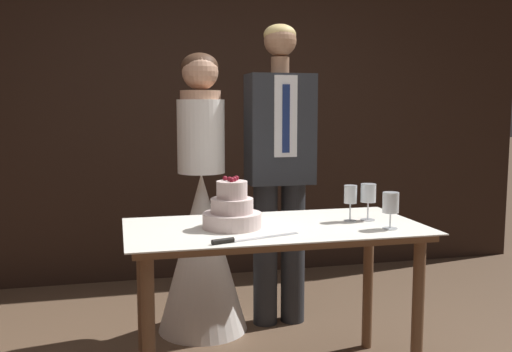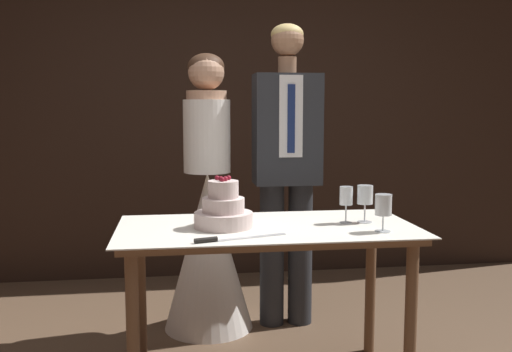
# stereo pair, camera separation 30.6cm
# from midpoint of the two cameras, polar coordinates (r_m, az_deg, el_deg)

# --- Properties ---
(wall_back) EXTENTS (5.59, 0.12, 2.64)m
(wall_back) POSITION_cam_midpoint_polar(r_m,az_deg,el_deg) (4.56, -1.68, 6.50)
(wall_back) COLOR black
(wall_back) RESTS_ON ground_plane
(cake_table) EXTENTS (1.42, 0.72, 0.79)m
(cake_table) POSITION_cam_midpoint_polar(r_m,az_deg,el_deg) (2.75, 4.32, -7.05)
(cake_table) COLOR brown
(cake_table) RESTS_ON ground_plane
(tiered_cake) EXTENTS (0.28, 0.28, 0.24)m
(tiered_cake) POSITION_cam_midpoint_polar(r_m,az_deg,el_deg) (2.68, -0.02, -3.48)
(tiered_cake) COLOR beige
(tiered_cake) RESTS_ON cake_table
(cake_knife) EXTENTS (0.41, 0.15, 0.02)m
(cake_knife) POSITION_cam_midpoint_polar(r_m,az_deg,el_deg) (2.43, 0.34, -6.35)
(cake_knife) COLOR silver
(cake_knife) RESTS_ON cake_table
(wine_glass_near) EXTENTS (0.08, 0.08, 0.18)m
(wine_glass_near) POSITION_cam_midpoint_polar(r_m,az_deg,el_deg) (2.87, 13.89, -2.04)
(wine_glass_near) COLOR silver
(wine_glass_near) RESTS_ON cake_table
(wine_glass_middle) EXTENTS (0.06, 0.06, 0.18)m
(wine_glass_middle) POSITION_cam_midpoint_polar(r_m,az_deg,el_deg) (2.83, 12.09, -2.17)
(wine_glass_middle) COLOR silver
(wine_glass_middle) RESTS_ON cake_table
(wine_glass_far) EXTENTS (0.08, 0.08, 0.17)m
(wine_glass_far) POSITION_cam_midpoint_polar(r_m,az_deg,el_deg) (2.68, 15.85, -2.92)
(wine_glass_far) COLOR silver
(wine_glass_far) RESTS_ON cake_table
(bride) EXTENTS (0.54, 0.54, 1.66)m
(bride) POSITION_cam_midpoint_polar(r_m,az_deg,el_deg) (3.46, -2.31, -5.35)
(bride) COLOR white
(bride) RESTS_ON ground_plane
(groom) EXTENTS (0.40, 0.25, 1.84)m
(groom) POSITION_cam_midpoint_polar(r_m,az_deg,el_deg) (3.48, 5.61, 1.34)
(groom) COLOR #282B30
(groom) RESTS_ON ground_plane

